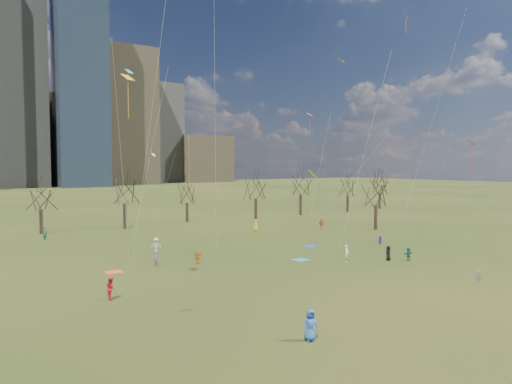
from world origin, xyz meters
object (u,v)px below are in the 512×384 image
person_1 (347,254)px  blanket_teal (301,260)px  blanket_crimson (114,272)px  person_2 (111,288)px  person_4 (198,257)px  blanket_navy (310,246)px  person_0 (310,325)px

person_1 → blanket_teal: bearing=95.3°
blanket_crimson → person_2: size_ratio=0.96×
blanket_teal → person_2: person_2 is taller
blanket_crimson → person_4: person_4 is taller
blanket_navy → person_0: 30.64m
person_1 → person_2: size_ratio=1.08×
blanket_navy → person_1: (-2.65, -9.33, 0.89)m
blanket_navy → person_4: bearing=-173.4°
blanket_navy → blanket_crimson: 24.25m
blanket_teal → person_4: person_4 is taller
blanket_teal → blanket_crimson: same height
person_0 → person_4: person_0 is taller
blanket_teal → person_4: bearing=159.0°
blanket_teal → blanket_navy: bearing=44.4°
blanket_crimson → person_1: person_1 is taller
blanket_teal → person_1: person_1 is taller
blanket_navy → blanket_teal: bearing=-135.6°
blanket_teal → person_0: size_ratio=0.88×
blanket_crimson → person_0: bearing=-77.8°
blanket_navy → person_0: person_0 is taller
person_2 → person_1: bearing=-83.1°
blanket_teal → blanket_navy: size_ratio=1.00×
person_2 → person_4: 13.14m
blanket_navy → person_2: person_2 is taller
blanket_teal → person_0: person_0 is taller
person_1 → person_4: (-13.42, 7.45, -0.17)m
blanket_navy → person_1: bearing=-105.9°
person_4 → person_0: bearing=95.3°
blanket_teal → person_0: 22.47m
blanket_crimson → person_2: 9.14m
blanket_teal → person_4: size_ratio=1.09×
person_1 → person_4: size_ratio=1.23×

